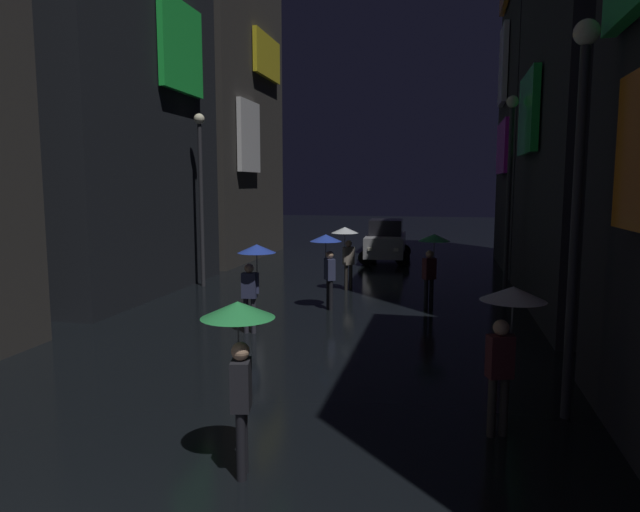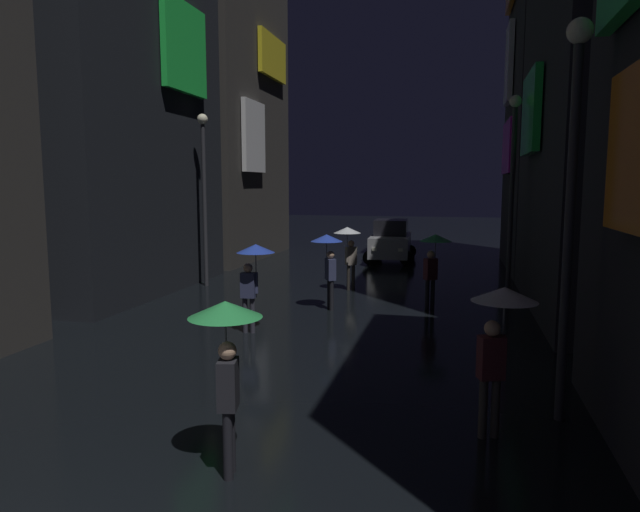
{
  "view_description": "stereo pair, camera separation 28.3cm",
  "coord_description": "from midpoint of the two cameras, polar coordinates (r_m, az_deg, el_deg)",
  "views": [
    {
      "loc": [
        3.14,
        -3.52,
        3.51
      ],
      "look_at": [
        0.0,
        10.79,
        1.67
      ],
      "focal_mm": 32.0,
      "sensor_mm": 36.0,
      "label": 1
    },
    {
      "loc": [
        3.42,
        -3.46,
        3.51
      ],
      "look_at": [
        0.0,
        10.79,
        1.67
      ],
      "focal_mm": 32.0,
      "sensor_mm": 36.0,
      "label": 2
    }
  ],
  "objects": [
    {
      "name": "streetlamp_right_far",
      "position": [
        18.12,
        18.0,
        7.66
      ],
      "size": [
        0.36,
        0.36,
        6.12
      ],
      "color": "#2D2D33",
      "rests_on": "ground"
    },
    {
      "name": "pedestrian_far_right_blue",
      "position": [
        13.46,
        -7.18,
        -0.75
      ],
      "size": [
        0.9,
        0.9,
        2.12
      ],
      "color": "#2D2D38",
      "rests_on": "ground"
    },
    {
      "name": "building_right_far",
      "position": [
        26.33,
        22.76,
        21.27
      ],
      "size": [
        4.25,
        7.28,
        20.33
      ],
      "color": "#232328",
      "rests_on": "ground"
    },
    {
      "name": "pedestrian_foreground_right_green",
      "position": [
        6.97,
        -9.28,
        -8.24
      ],
      "size": [
        0.9,
        0.9,
        2.12
      ],
      "color": "black",
      "rests_on": "ground"
    },
    {
      "name": "car_distant",
      "position": [
        26.31,
        6.3,
        1.49
      ],
      "size": [
        2.38,
        4.21,
        1.92
      ],
      "color": "#99999E",
      "rests_on": "ground"
    },
    {
      "name": "pedestrian_near_crossing_clear",
      "position": [
        18.84,
        2.19,
        1.56
      ],
      "size": [
        0.9,
        0.9,
        2.12
      ],
      "color": "#38332D",
      "rests_on": "ground"
    },
    {
      "name": "streetlamp_left_far",
      "position": [
        19.95,
        -12.24,
        7.38
      ],
      "size": [
        0.36,
        0.36,
        5.87
      ],
      "color": "#2D2D33",
      "rests_on": "ground"
    },
    {
      "name": "streetlamp_right_near",
      "position": [
        9.0,
        23.6,
        7.15
      ],
      "size": [
        0.36,
        0.36,
        5.8
      ],
      "color": "#2D2D33",
      "rests_on": "ground"
    },
    {
      "name": "pedestrian_midstreet_centre_blue",
      "position": [
        15.97,
        0.2,
        0.55
      ],
      "size": [
        0.9,
        0.9,
        2.12
      ],
      "color": "black",
      "rests_on": "ground"
    },
    {
      "name": "pedestrian_foreground_left_clear",
      "position": [
        8.27,
        17.42,
        -6.03
      ],
      "size": [
        0.9,
        0.9,
        2.12
      ],
      "color": "#38332D",
      "rests_on": "ground"
    },
    {
      "name": "pedestrian_midstreet_left_green",
      "position": [
        16.36,
        10.71,
        0.58
      ],
      "size": [
        0.9,
        0.9,
        2.12
      ],
      "color": "black",
      "rests_on": "ground"
    }
  ]
}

